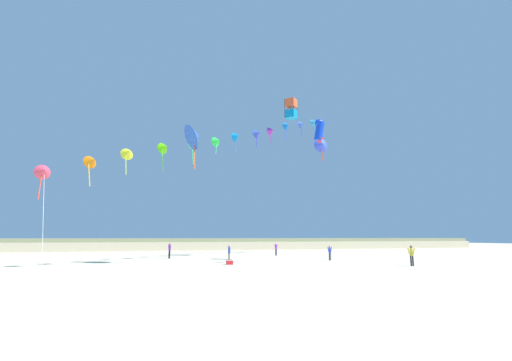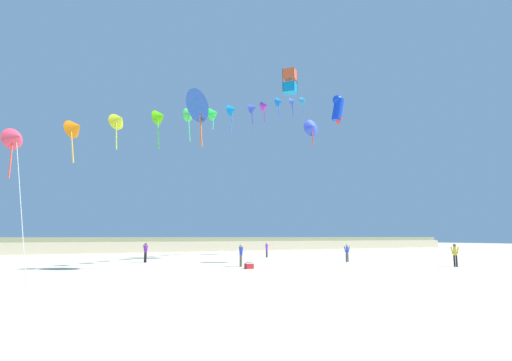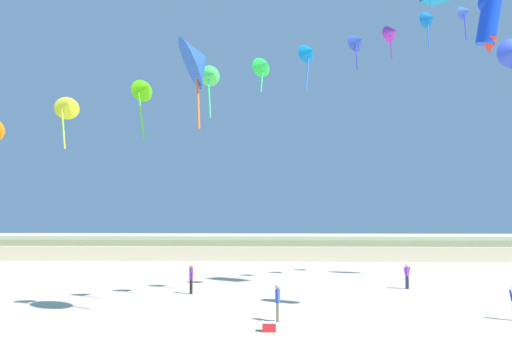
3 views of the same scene
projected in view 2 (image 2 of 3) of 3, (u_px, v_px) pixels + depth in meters
ground_plane at (349, 279)px, 21.12m from camera, size 240.00×240.00×0.00m
dune_ridge at (148, 244)px, 62.12m from camera, size 120.00×11.19×2.14m
person_near_left at (146, 251)px, 34.86m from camera, size 0.36×0.56×1.71m
person_near_right at (455, 253)px, 29.85m from camera, size 0.45×0.51×1.70m
person_mid_center at (267, 249)px, 43.56m from camera, size 0.53×0.37×1.64m
person_far_left at (347, 252)px, 35.66m from camera, size 0.34×0.52×1.58m
person_far_right at (241, 254)px, 30.04m from camera, size 0.23×0.59×1.69m
kite_banner_string at (224, 110)px, 36.41m from camera, size 32.21×21.32×20.68m
large_kite_low_lead at (290, 82)px, 43.92m from camera, size 1.86×1.86×2.64m
large_kite_mid_trail at (201, 104)px, 29.36m from camera, size 2.40×2.90×4.50m
large_kite_high_solo at (312, 127)px, 52.27m from camera, size 2.29×0.93×3.69m
large_kite_outer_drift at (338, 109)px, 36.44m from camera, size 1.49×1.39×2.84m
beach_cooler at (249, 266)px, 27.97m from camera, size 0.58×0.41×0.46m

